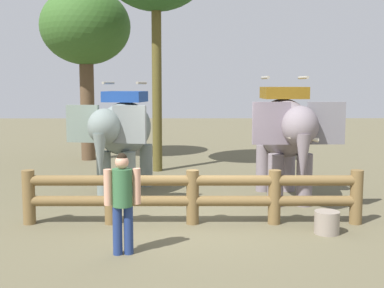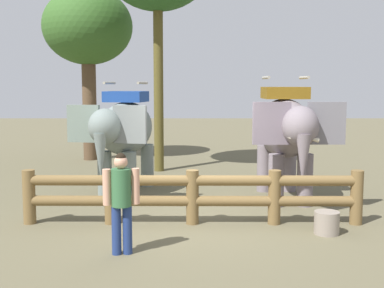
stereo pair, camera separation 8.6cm
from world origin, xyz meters
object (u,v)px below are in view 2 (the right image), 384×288
at_px(log_fence, 192,193).
at_px(elephant_center, 286,131).
at_px(elephant_near_left, 123,131).
at_px(tourist_woman_in_black, 121,196).
at_px(feed_bucket, 326,223).
at_px(tree_back_center, 87,29).

xyz_separation_m(log_fence, elephant_center, (2.15, 2.01, 1.01)).
relative_size(elephant_near_left, tourist_woman_in_black, 2.01).
bearing_deg(elephant_center, feed_bucket, -84.24).
bearing_deg(tree_back_center, elephant_center, -47.72).
bearing_deg(log_fence, elephant_near_left, 121.26).
distance_m(log_fence, elephant_center, 3.11).
height_order(log_fence, tree_back_center, tree_back_center).
distance_m(elephant_center, tourist_woman_in_black, 5.02).
distance_m(elephant_near_left, elephant_center, 3.90).
relative_size(log_fence, tourist_woman_in_black, 4.03).
xyz_separation_m(elephant_center, feed_bucket, (0.27, -2.67, -1.41)).
distance_m(elephant_near_left, tree_back_center, 6.67).
relative_size(elephant_near_left, feed_bucket, 7.27).
height_order(elephant_near_left, tourist_woman_in_black, elephant_near_left).
bearing_deg(feed_bucket, elephant_near_left, 140.10).
bearing_deg(log_fence, tourist_woman_in_black, -122.61).
bearing_deg(elephant_center, tourist_woman_in_black, -131.04).
relative_size(elephant_near_left, tree_back_center, 0.54).
bearing_deg(tourist_woman_in_black, elephant_center, 48.96).
height_order(elephant_near_left, elephant_center, elephant_center).
height_order(log_fence, elephant_center, elephant_center).
height_order(log_fence, tourist_woman_in_black, tourist_woman_in_black).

